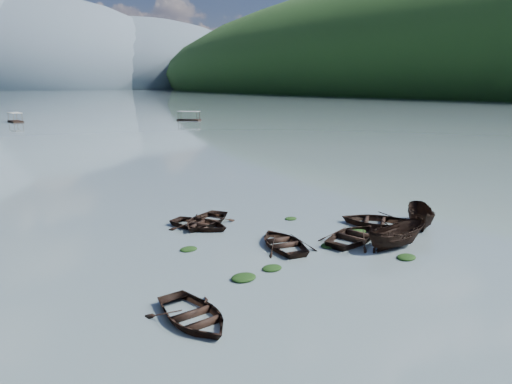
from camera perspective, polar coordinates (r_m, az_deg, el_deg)
ground_plane at (r=21.79m, az=18.72°, el=-11.19°), size 2400.00×2400.00×0.00m
haze_mtn_c at (r=924.78m, az=-25.69°, el=11.58°), size 520.00×520.00×260.00m
haze_mtn_d at (r=971.55m, az=-14.97°, el=12.45°), size 520.00×520.00×220.00m
rowboat_0 at (r=18.23m, az=-7.86°, el=-15.62°), size 2.99×4.12×0.84m
rowboat_1 at (r=25.54m, az=3.42°, el=-6.79°), size 3.76×4.64×0.85m
rowboat_2 at (r=26.57m, az=17.04°, el=-6.57°), size 4.18×1.72×1.59m
rowboat_3 at (r=30.18m, az=15.00°, el=-4.03°), size 5.39×5.73×0.97m
rowboat_4 at (r=27.06m, az=12.13°, el=-5.90°), size 5.04×4.14×0.91m
rowboat_5 at (r=30.82m, az=19.85°, el=-4.02°), size 3.97×3.84×1.55m
rowboat_6 at (r=28.88m, az=-7.04°, el=-4.45°), size 4.34×4.87×0.83m
rowboat_7 at (r=29.50m, az=-6.42°, el=-4.05°), size 5.24×4.89×0.88m
weed_clump_0 at (r=21.47m, az=-1.55°, el=-10.82°), size 1.22×1.00×0.27m
weed_clump_1 at (r=22.54m, az=2.01°, el=-9.61°), size 1.03×0.82×0.23m
weed_clump_2 at (r=25.07m, az=18.28°, el=-7.87°), size 1.09×0.87×0.24m
weed_clump_3 at (r=30.53m, az=4.37°, el=-3.40°), size 0.84×0.71×0.19m
weed_clump_4 at (r=28.37m, az=12.41°, el=-5.01°), size 1.33×1.05×0.27m
weed_clump_5 at (r=25.24m, az=-8.42°, el=-7.17°), size 0.97×0.79×0.21m
weed_clump_6 at (r=25.81m, az=9.17°, el=-6.73°), size 1.04×0.86×0.22m
weed_clump_7 at (r=35.44m, az=19.48°, el=-1.77°), size 1.05×0.84×0.23m
pontoon_centre at (r=121.96m, az=-27.83°, el=7.74°), size 2.81×5.65×2.09m
pontoon_right at (r=113.74m, az=-8.37°, el=8.83°), size 5.44×5.69×2.13m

